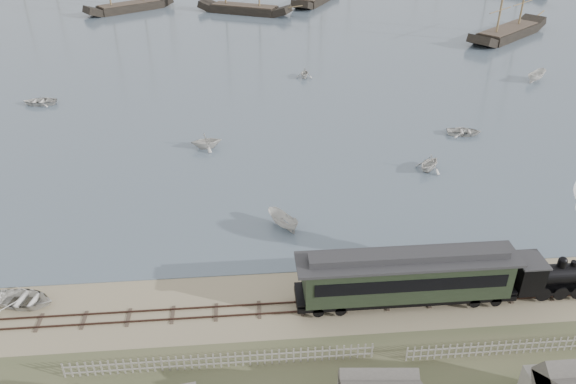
{
  "coord_description": "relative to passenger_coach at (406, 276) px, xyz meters",
  "views": [
    {
      "loc": [
        -4.56,
        -31.89,
        26.9
      ],
      "look_at": [
        -1.08,
        8.25,
        3.5
      ],
      "focal_mm": 35.0,
      "sensor_mm": 36.0,
      "label": 1
    }
  ],
  "objects": [
    {
      "name": "picket_fence_east",
      "position": [
        6.22,
        -5.5,
        -2.35
      ],
      "size": [
        15.0,
        0.1,
        1.2
      ],
      "primitive_type": null,
      "color": "gray",
      "rests_on": "ground"
    },
    {
      "name": "beached_dinghy",
      "position": [
        -26.83,
        2.03,
        -1.9
      ],
      "size": [
        4.0,
        4.93,
        0.9
      ],
      "primitive_type": "imported",
      "rotation": [
        0.0,
        0.0,
        1.34
      ],
      "color": "silver",
      "rests_on": "ground"
    },
    {
      "name": "passenger_coach",
      "position": [
        0.0,
        0.0,
        0.0
      ],
      "size": [
        15.41,
        2.97,
        3.74
      ],
      "color": "black",
      "rests_on": "ground"
    },
    {
      "name": "rowboat_5",
      "position": [
        31.57,
        44.92,
        -1.51
      ],
      "size": [
        3.63,
        4.12,
        1.55
      ],
      "primitive_type": "imported",
      "rotation": [
        0.0,
        0.0,
        2.22
      ],
      "color": "silver",
      "rests_on": "harbor_water"
    },
    {
      "name": "rowboat_3",
      "position": [
        14.55,
        27.53,
        -1.88
      ],
      "size": [
        3.39,
        4.32,
        0.81
      ],
      "primitive_type": "imported",
      "rotation": [
        0.0,
        0.0,
        1.41
      ],
      "color": "silver",
      "rests_on": "harbor_water"
    },
    {
      "name": "rowboat_4",
      "position": [
        7.83,
        19.31,
        -1.45
      ],
      "size": [
        4.2,
        4.21,
        1.68
      ],
      "primitive_type": "imported",
      "rotation": [
        0.0,
        0.0,
        5.48
      ],
      "color": "silver",
      "rests_on": "harbor_water"
    },
    {
      "name": "rowboat_7",
      "position": [
        -1.54,
        49.27,
        -1.57
      ],
      "size": [
        3.17,
        2.89,
        1.43
      ],
      "primitive_type": "imported",
      "rotation": [
        0.0,
        0.0,
        6.06
      ],
      "color": "silver",
      "rests_on": "harbor_water"
    },
    {
      "name": "ground",
      "position": [
        -6.28,
        2.0,
        -2.35
      ],
      "size": [
        600.0,
        600.0,
        0.0
      ],
      "primitive_type": "plane",
      "color": "tan",
      "rests_on": "ground"
    },
    {
      "name": "picket_fence_west",
      "position": [
        -12.78,
        -5.0,
        -2.35
      ],
      "size": [
        19.0,
        0.1,
        1.2
      ],
      "primitive_type": null,
      "color": "gray",
      "rests_on": "ground"
    },
    {
      "name": "rail_track",
      "position": [
        -6.28,
        0.0,
        -2.31
      ],
      "size": [
        120.0,
        1.8,
        0.16
      ],
      "color": "#37241E",
      "rests_on": "ground"
    },
    {
      "name": "rowboat_6",
      "position": [
        -37.1,
        41.65,
        -1.85
      ],
      "size": [
        3.21,
        4.39,
        0.89
      ],
      "primitive_type": "imported",
      "rotation": [
        0.0,
        0.0,
        4.67
      ],
      "color": "silver",
      "rests_on": "harbor_water"
    },
    {
      "name": "rowboat_2",
      "position": [
        -7.83,
        10.15,
        -1.62
      ],
      "size": [
        3.55,
        3.13,
        1.34
      ],
      "primitive_type": "imported",
      "rotation": [
        0.0,
        0.0,
        3.79
      ],
      "color": "silver",
      "rests_on": "harbor_water"
    },
    {
      "name": "rowboat_1",
      "position": [
        -14.91,
        26.52,
        -1.41
      ],
      "size": [
        3.34,
        3.72,
        1.76
      ],
      "primitive_type": "imported",
      "rotation": [
        0.0,
        0.0,
        1.72
      ],
      "color": "silver",
      "rests_on": "harbor_water"
    }
  ]
}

